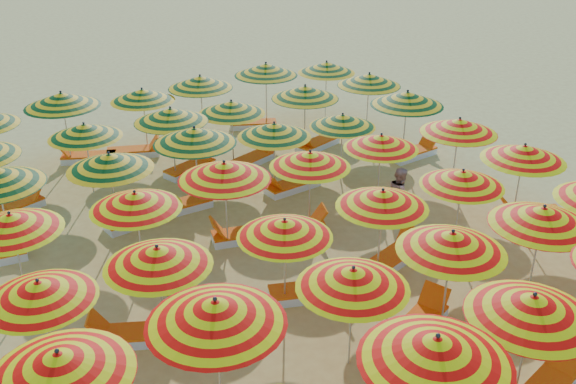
# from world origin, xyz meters

# --- Properties ---
(ground) EXTENTS (120.00, 120.00, 0.00)m
(ground) POSITION_xyz_m (0.00, 0.00, 0.00)
(ground) COLOR #DCBE61
(ground) RESTS_ON ground
(umbrella_8) EXTENTS (2.98, 2.98, 2.46)m
(umbrella_8) POSITION_xyz_m (-1.20, -6.11, 2.16)
(umbrella_8) COLOR silver
(umbrella_8) RESTS_ON ground
(umbrella_9) EXTENTS (2.79, 2.79, 2.32)m
(umbrella_9) POSITION_xyz_m (0.99, -5.94, 2.04)
(umbrella_9) COLOR silver
(umbrella_9) RESTS_ON ground
(umbrella_12) EXTENTS (2.82, 2.82, 2.31)m
(umbrella_12) POSITION_xyz_m (-6.05, -3.59, 2.03)
(umbrella_12) COLOR silver
(umbrella_12) RESTS_ON ground
(umbrella_13) EXTENTS (2.34, 2.34, 2.44)m
(umbrella_13) POSITION_xyz_m (-3.65, -3.70, 2.15)
(umbrella_13) COLOR silver
(umbrella_13) RESTS_ON ground
(umbrella_14) EXTENTS (2.70, 2.70, 2.19)m
(umbrella_14) POSITION_xyz_m (-1.01, -3.70, 1.93)
(umbrella_14) COLOR silver
(umbrella_14) RESTS_ON ground
(umbrella_15) EXTENTS (2.42, 2.42, 2.29)m
(umbrella_15) POSITION_xyz_m (1.30, -3.68, 2.01)
(umbrella_15) COLOR silver
(umbrella_15) RESTS_ON ground
(umbrella_16) EXTENTS (2.67, 2.67, 2.32)m
(umbrella_16) POSITION_xyz_m (3.61, -3.85, 2.04)
(umbrella_16) COLOR silver
(umbrella_16) RESTS_ON ground
(umbrella_18) EXTENTS (2.20, 2.20, 2.12)m
(umbrella_18) POSITION_xyz_m (-5.96, -1.28, 1.86)
(umbrella_18) COLOR silver
(umbrella_18) RESTS_ON ground
(umbrella_19) EXTENTS (2.68, 2.68, 2.20)m
(umbrella_19) POSITION_xyz_m (-3.82, -1.32, 1.94)
(umbrella_19) COLOR silver
(umbrella_19) RESTS_ON ground
(umbrella_20) EXTENTS (2.20, 2.20, 2.13)m
(umbrella_20) POSITION_xyz_m (-1.16, -1.44, 1.87)
(umbrella_20) COLOR silver
(umbrella_20) RESTS_ON ground
(umbrella_21) EXTENTS (2.28, 2.28, 2.21)m
(umbrella_21) POSITION_xyz_m (1.32, -1.43, 1.95)
(umbrella_21) COLOR silver
(umbrella_21) RESTS_ON ground
(umbrella_22) EXTENTS (2.18, 2.18, 2.14)m
(umbrella_22) POSITION_xyz_m (3.72, -1.39, 1.89)
(umbrella_22) COLOR silver
(umbrella_22) RESTS_ON ground
(umbrella_23) EXTENTS (2.39, 2.39, 2.28)m
(umbrella_23) POSITION_xyz_m (5.98, -1.18, 2.01)
(umbrella_23) COLOR silver
(umbrella_23) RESTS_ON ground
(umbrella_24) EXTENTS (2.25, 2.25, 2.21)m
(umbrella_24) POSITION_xyz_m (-6.04, 1.41, 1.95)
(umbrella_24) COLOR silver
(umbrella_24) RESTS_ON ground
(umbrella_25) EXTENTS (2.35, 2.35, 2.18)m
(umbrella_25) POSITION_xyz_m (-3.48, 1.19, 1.92)
(umbrella_25) COLOR silver
(umbrella_25) RESTS_ON ground
(umbrella_26) EXTENTS (2.59, 2.59, 2.38)m
(umbrella_26) POSITION_xyz_m (-1.26, 1.34, 2.09)
(umbrella_26) COLOR silver
(umbrella_26) RESTS_ON ground
(umbrella_27) EXTENTS (2.38, 2.38, 2.21)m
(umbrella_27) POSITION_xyz_m (1.05, 1.25, 1.94)
(umbrella_27) COLOR silver
(umbrella_27) RESTS_ON ground
(umbrella_28) EXTENTS (2.14, 2.14, 2.17)m
(umbrella_28) POSITION_xyz_m (3.40, 1.42, 1.91)
(umbrella_28) COLOR silver
(umbrella_28) RESTS_ON ground
(umbrella_29) EXTENTS (2.60, 2.60, 2.32)m
(umbrella_29) POSITION_xyz_m (5.84, 1.06, 2.04)
(umbrella_29) COLOR silver
(umbrella_29) RESTS_ON ground
(umbrella_31) EXTENTS (2.82, 2.82, 2.28)m
(umbrella_31) POSITION_xyz_m (-3.44, 3.41, 2.01)
(umbrella_31) COLOR silver
(umbrella_31) RESTS_ON ground
(umbrella_32) EXTENTS (2.95, 2.95, 2.40)m
(umbrella_32) POSITION_xyz_m (-1.03, 3.80, 2.11)
(umbrella_32) COLOR silver
(umbrella_32) RESTS_ON ground
(umbrella_33) EXTENTS (2.21, 2.21, 2.22)m
(umbrella_33) POSITION_xyz_m (1.23, 3.51, 1.95)
(umbrella_33) COLOR silver
(umbrella_33) RESTS_ON ground
(umbrella_34) EXTENTS (2.48, 2.48, 2.11)m
(umbrella_34) POSITION_xyz_m (3.49, 3.45, 1.86)
(umbrella_34) COLOR silver
(umbrella_34) RESTS_ON ground
(umbrella_35) EXTENTS (3.03, 3.03, 2.44)m
(umbrella_35) POSITION_xyz_m (5.93, 3.50, 2.14)
(umbrella_35) COLOR silver
(umbrella_35) RESTS_ON ground
(umbrella_37) EXTENTS (2.32, 2.32, 2.20)m
(umbrella_37) POSITION_xyz_m (-3.44, 6.12, 1.93)
(umbrella_37) COLOR silver
(umbrella_37) RESTS_ON ground
(umbrella_38) EXTENTS (2.84, 2.84, 2.33)m
(umbrella_38) POSITION_xyz_m (-0.97, 5.87, 2.05)
(umbrella_38) COLOR silver
(umbrella_38) RESTS_ON ground
(umbrella_39) EXTENTS (2.54, 2.54, 2.22)m
(umbrella_39) POSITION_xyz_m (1.00, 5.90, 1.96)
(umbrella_39) COLOR silver
(umbrella_39) RESTS_ON ground
(umbrella_40) EXTENTS (2.62, 2.62, 2.34)m
(umbrella_40) POSITION_xyz_m (3.60, 5.83, 2.06)
(umbrella_40) COLOR silver
(umbrella_40) RESTS_ON ground
(umbrella_41) EXTENTS (2.32, 2.32, 2.34)m
(umbrella_41) POSITION_xyz_m (6.27, 6.01, 2.06)
(umbrella_41) COLOR silver
(umbrella_41) RESTS_ON ground
(umbrella_43) EXTENTS (2.96, 2.96, 2.46)m
(umbrella_43) POSITION_xyz_m (-3.53, 8.55, 2.17)
(umbrella_43) COLOR silver
(umbrella_43) RESTS_ON ground
(umbrella_44) EXTENTS (2.45, 2.45, 2.23)m
(umbrella_44) POSITION_xyz_m (-1.03, 8.44, 1.96)
(umbrella_44) COLOR silver
(umbrella_44) RESTS_ON ground
(umbrella_45) EXTENTS (2.94, 2.94, 2.36)m
(umbrella_45) POSITION_xyz_m (1.05, 8.54, 2.07)
(umbrella_45) COLOR silver
(umbrella_45) RESTS_ON ground
(umbrella_46) EXTENTS (2.92, 2.92, 2.43)m
(umbrella_46) POSITION_xyz_m (3.64, 8.67, 2.14)
(umbrella_46) COLOR silver
(umbrella_46) RESTS_ON ground
(umbrella_47) EXTENTS (2.74, 2.74, 2.27)m
(umbrella_47) POSITION_xyz_m (5.98, 8.30, 1.99)
(umbrella_47) COLOR silver
(umbrella_47) RESTS_ON ground
(lounger_5) EXTENTS (1.82, 1.22, 0.69)m
(lounger_5) POSITION_xyz_m (0.80, -3.56, 0.15)
(lounger_5) COLOR white
(lounger_5) RESTS_ON ground
(lounger_6) EXTENTS (1.82, 1.22, 0.69)m
(lounger_6) POSITION_xyz_m (-4.41, -1.07, 0.15)
(lounger_6) COLOR white
(lounger_6) RESTS_ON ground
(lounger_7) EXTENTS (1.83, 1.09, 0.69)m
(lounger_7) POSITION_xyz_m (-0.56, -1.50, 0.15)
(lounger_7) COLOR white
(lounger_7) RESTS_ON ground
(lounger_8) EXTENTS (1.83, 1.09, 0.69)m
(lounger_8) POSITION_xyz_m (1.92, -1.26, 0.15)
(lounger_8) COLOR white
(lounger_8) RESTS_ON ground
(lounger_9) EXTENTS (1.82, 1.23, 0.69)m
(lounger_9) POSITION_xyz_m (6.49, -1.24, 0.15)
(lounger_9) COLOR white
(lounger_9) RESTS_ON ground
(lounger_11) EXTENTS (1.82, 0.93, 0.69)m
(lounger_11) POSITION_xyz_m (-0.76, 1.47, 0.15)
(lounger_11) COLOR white
(lounger_11) RESTS_ON ground
(lounger_12) EXTENTS (1.83, 1.10, 0.69)m
(lounger_12) POSITION_xyz_m (0.55, 1.15, 0.15)
(lounger_12) COLOR white
(lounger_12) RESTS_ON ground
(lounger_14) EXTENTS (1.81, 0.87, 0.69)m
(lounger_14) POSITION_xyz_m (-2.85, 3.61, 0.15)
(lounger_14) COLOR white
(lounger_14) RESTS_ON ground
(lounger_15) EXTENTS (1.76, 0.66, 0.69)m
(lounger_15) POSITION_xyz_m (-1.63, 3.76, 0.15)
(lounger_15) COLOR white
(lounger_15) RESTS_ON ground
(lounger_16) EXTENTS (1.79, 0.79, 0.69)m
(lounger_16) POSITION_xyz_m (1.73, 3.41, 0.15)
(lounger_16) COLOR white
(lounger_16) RESTS_ON ground
(lounger_17) EXTENTS (1.79, 0.78, 0.69)m
(lounger_17) POSITION_xyz_m (6.53, 3.63, 0.15)
(lounger_17) COLOR white
(lounger_17) RESTS_ON ground
(lounger_18) EXTENTS (1.83, 1.16, 0.69)m
(lounger_18) POSITION_xyz_m (-5.67, 5.91, 0.15)
(lounger_18) COLOR white
(lounger_18) RESTS_ON ground
(lounger_19) EXTENTS (1.83, 1.16, 0.69)m
(lounger_19) POSITION_xyz_m (-0.37, 6.10, 0.15)
(lounger_19) COLOR white
(lounger_19) RESTS_ON ground
(lounger_20) EXTENTS (1.83, 1.15, 0.69)m
(lounger_20) POSITION_xyz_m (1.59, 5.75, 0.15)
(lounger_20) COLOR white
(lounger_20) RESTS_ON ground
(lounger_21) EXTENTS (1.83, 1.09, 0.69)m
(lounger_21) POSITION_xyz_m (4.11, 5.87, 0.15)
(lounger_21) COLOR white
(lounger_21) RESTS_ON ground
(lounger_22) EXTENTS (1.82, 1.20, 0.69)m
(lounger_22) POSITION_xyz_m (-3.03, 8.53, 0.15)
(lounger_22) COLOR white
(lounger_22) RESTS_ON ground
(lounger_23) EXTENTS (1.83, 1.10, 0.69)m
(lounger_23) POSITION_xyz_m (-1.53, 8.25, 0.15)
(lounger_23) COLOR white
(lounger_23) RESTS_ON ground
(lounger_24) EXTENTS (1.82, 1.23, 0.69)m
(lounger_24) POSITION_xyz_m (3.04, 8.72, 0.15)
(lounger_24) COLOR white
(lounger_24) RESTS_ON ground
(beachgoer_b) EXTENTS (0.86, 0.94, 1.56)m
(beachgoer_b) POSITION_xyz_m (3.30, 0.35, 0.78)
(beachgoer_b) COLOR tan
(beachgoer_b) RESTS_ON ground
(beachgoer_a) EXTENTS (0.52, 0.64, 1.53)m
(beachgoer_a) POSITION_xyz_m (-3.43, -0.99, 0.77)
(beachgoer_a) COLOR tan
(beachgoer_a) RESTS_ON ground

